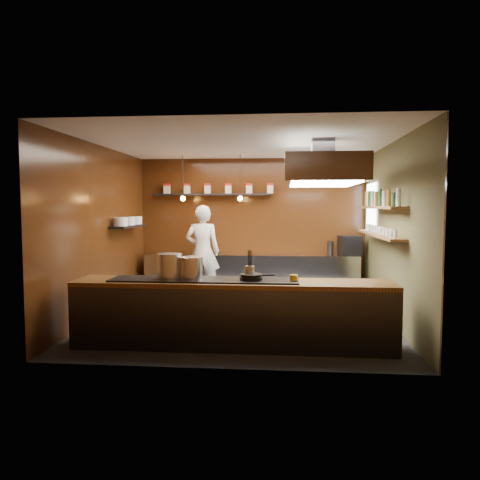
# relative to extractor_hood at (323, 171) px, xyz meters

# --- Properties ---
(floor) EXTENTS (5.00, 5.00, 0.00)m
(floor) POSITION_rel_extractor_hood_xyz_m (-1.30, 0.40, -2.51)
(floor) COLOR black
(floor) RESTS_ON ground
(back_wall) EXTENTS (5.00, 0.00, 5.00)m
(back_wall) POSITION_rel_extractor_hood_xyz_m (-1.30, 2.90, -1.01)
(back_wall) COLOR #321309
(back_wall) RESTS_ON ground
(left_wall) EXTENTS (0.00, 5.00, 5.00)m
(left_wall) POSITION_rel_extractor_hood_xyz_m (-3.80, 0.40, -1.01)
(left_wall) COLOR #321309
(left_wall) RESTS_ON ground
(right_wall) EXTENTS (0.00, 5.00, 5.00)m
(right_wall) POSITION_rel_extractor_hood_xyz_m (1.20, 0.40, -1.01)
(right_wall) COLOR brown
(right_wall) RESTS_ON ground
(ceiling) EXTENTS (5.00, 5.00, 0.00)m
(ceiling) POSITION_rel_extractor_hood_xyz_m (-1.30, 0.40, 0.49)
(ceiling) COLOR silver
(ceiling) RESTS_ON back_wall
(window_pane) EXTENTS (0.00, 1.00, 1.00)m
(window_pane) POSITION_rel_extractor_hood_xyz_m (1.15, 2.10, -0.61)
(window_pane) COLOR white
(window_pane) RESTS_ON right_wall
(prep_counter) EXTENTS (4.60, 0.65, 0.90)m
(prep_counter) POSITION_rel_extractor_hood_xyz_m (-1.30, 2.57, -2.06)
(prep_counter) COLOR silver
(prep_counter) RESTS_ON floor
(pass_counter) EXTENTS (4.40, 0.72, 0.94)m
(pass_counter) POSITION_rel_extractor_hood_xyz_m (-1.30, -1.20, -2.04)
(pass_counter) COLOR #38383D
(pass_counter) RESTS_ON floor
(tin_shelf) EXTENTS (2.60, 0.26, 0.04)m
(tin_shelf) POSITION_rel_extractor_hood_xyz_m (-2.20, 2.76, -0.31)
(tin_shelf) COLOR black
(tin_shelf) RESTS_ON back_wall
(plate_shelf) EXTENTS (0.30, 1.40, 0.04)m
(plate_shelf) POSITION_rel_extractor_hood_xyz_m (-3.64, 1.40, -0.96)
(plate_shelf) COLOR black
(plate_shelf) RESTS_ON left_wall
(bottle_shelf_upper) EXTENTS (0.26, 2.80, 0.04)m
(bottle_shelf_upper) POSITION_rel_extractor_hood_xyz_m (1.04, 0.70, -0.59)
(bottle_shelf_upper) COLOR olive
(bottle_shelf_upper) RESTS_ON right_wall
(bottle_shelf_lower) EXTENTS (0.26, 2.80, 0.04)m
(bottle_shelf_lower) POSITION_rel_extractor_hood_xyz_m (1.04, 0.70, -1.06)
(bottle_shelf_lower) COLOR olive
(bottle_shelf_lower) RESTS_ON right_wall
(extractor_hood) EXTENTS (1.20, 2.00, 0.72)m
(extractor_hood) POSITION_rel_extractor_hood_xyz_m (0.00, 0.00, 0.00)
(extractor_hood) COLOR #38383D
(extractor_hood) RESTS_ON ceiling
(pendant_left) EXTENTS (0.10, 0.10, 0.95)m
(pendant_left) POSITION_rel_extractor_hood_xyz_m (-2.70, 2.10, -0.35)
(pendant_left) COLOR black
(pendant_left) RESTS_ON ceiling
(pendant_right) EXTENTS (0.10, 0.10, 0.95)m
(pendant_right) POSITION_rel_extractor_hood_xyz_m (-1.50, 2.10, -0.35)
(pendant_right) COLOR black
(pendant_right) RESTS_ON ceiling
(storage_tins) EXTENTS (2.43, 0.13, 0.22)m
(storage_tins) POSITION_rel_extractor_hood_xyz_m (-2.05, 2.76, -0.17)
(storage_tins) COLOR #C0B19F
(storage_tins) RESTS_ON tin_shelf
(plate_stacks) EXTENTS (0.26, 1.16, 0.16)m
(plate_stacks) POSITION_rel_extractor_hood_xyz_m (-3.64, 1.40, -0.86)
(plate_stacks) COLOR white
(plate_stacks) RESTS_ON plate_shelf
(bottles) EXTENTS (0.06, 2.66, 0.24)m
(bottles) POSITION_rel_extractor_hood_xyz_m (1.04, 0.70, -0.45)
(bottles) COLOR silver
(bottles) RESTS_ON bottle_shelf_upper
(wine_glasses) EXTENTS (0.07, 2.37, 0.13)m
(wine_glasses) POSITION_rel_extractor_hood_xyz_m (1.04, 0.70, -0.97)
(wine_glasses) COLOR silver
(wine_glasses) RESTS_ON bottle_shelf_lower
(stockpot_large) EXTENTS (0.38, 0.38, 0.34)m
(stockpot_large) POSITION_rel_extractor_hood_xyz_m (-2.20, -1.13, -1.39)
(stockpot_large) COLOR silver
(stockpot_large) RESTS_ON pass_counter
(stockpot_small) EXTENTS (0.35, 0.35, 0.30)m
(stockpot_small) POSITION_rel_extractor_hood_xyz_m (-1.89, -1.14, -1.42)
(stockpot_small) COLOR silver
(stockpot_small) RESTS_ON pass_counter
(utensil_crock) EXTENTS (0.16, 0.16, 0.18)m
(utensil_crock) POSITION_rel_extractor_hood_xyz_m (-1.08, -1.11, -1.48)
(utensil_crock) COLOR silver
(utensil_crock) RESTS_ON pass_counter
(frying_pan) EXTENTS (0.48, 0.32, 0.08)m
(frying_pan) POSITION_rel_extractor_hood_xyz_m (-1.05, -1.20, -1.53)
(frying_pan) COLOR black
(frying_pan) RESTS_ON pass_counter
(butter_jar) EXTENTS (0.13, 0.13, 0.10)m
(butter_jar) POSITION_rel_extractor_hood_xyz_m (-0.47, -1.21, -1.54)
(butter_jar) COLOR yellow
(butter_jar) RESTS_ON pass_counter
(espresso_machine) EXTENTS (0.50, 0.48, 0.42)m
(espresso_machine) POSITION_rel_extractor_hood_xyz_m (0.80, 2.52, -1.40)
(espresso_machine) COLOR black
(espresso_machine) RESTS_ON prep_counter
(chef) EXTENTS (0.74, 0.51, 1.97)m
(chef) POSITION_rel_extractor_hood_xyz_m (-2.31, 2.21, -1.52)
(chef) COLOR silver
(chef) RESTS_ON floor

